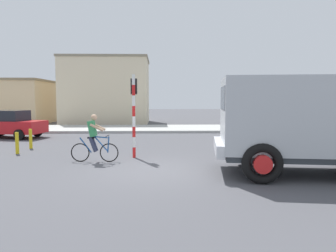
% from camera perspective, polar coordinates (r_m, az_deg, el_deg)
% --- Properties ---
extents(ground_plane, '(120.00, 120.00, 0.00)m').
position_cam_1_polar(ground_plane, '(10.30, -2.91, -7.87)').
color(ground_plane, '#4C4C51').
extents(sidewalk_far, '(80.00, 5.00, 0.16)m').
position_cam_1_polar(sidewalk_far, '(23.54, -2.20, -0.45)').
color(sidewalk_far, '#ADADA8').
rests_on(sidewalk_far, ground).
extents(truck_foreground, '(5.71, 3.38, 2.90)m').
position_cam_1_polar(truck_foreground, '(10.37, 24.05, 1.11)').
color(truck_foreground, '#B2B7BC').
rests_on(truck_foreground, ground).
extents(cyclist, '(1.73, 0.50, 1.72)m').
position_cam_1_polar(cyclist, '(11.75, -13.09, -2.13)').
color(cyclist, black).
rests_on(cyclist, ground).
extents(traffic_light_pole, '(0.24, 0.43, 3.20)m').
position_cam_1_polar(traffic_light_pole, '(12.38, -6.13, 3.91)').
color(traffic_light_pole, red).
rests_on(traffic_light_pole, ground).
extents(car_red_near, '(4.28, 2.54, 1.60)m').
position_cam_1_polar(car_red_near, '(20.76, -26.60, 0.35)').
color(car_red_near, red).
rests_on(car_red_near, ground).
extents(car_white_mid, '(4.27, 2.52, 1.60)m').
position_cam_1_polar(car_white_mid, '(19.12, 21.44, 0.18)').
color(car_white_mid, white).
rests_on(car_white_mid, ground).
extents(bollard_near, '(0.14, 0.14, 0.90)m').
position_cam_1_polar(bollard_near, '(14.58, -25.38, -2.77)').
color(bollard_near, gold).
rests_on(bollard_near, ground).
extents(bollard_far, '(0.14, 0.14, 0.90)m').
position_cam_1_polar(bollard_far, '(15.86, -23.35, -2.11)').
color(bollard_far, gold).
rests_on(bollard_far, ground).
extents(building_corner_left, '(7.20, 7.25, 4.00)m').
position_cam_1_polar(building_corner_left, '(33.34, -26.18, 3.94)').
color(building_corner_left, '#D1B284').
rests_on(building_corner_left, ground).
extents(building_mid_block, '(7.68, 6.09, 5.97)m').
position_cam_1_polar(building_mid_block, '(30.25, -10.82, 6.17)').
color(building_mid_block, beige).
rests_on(building_mid_block, ground).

